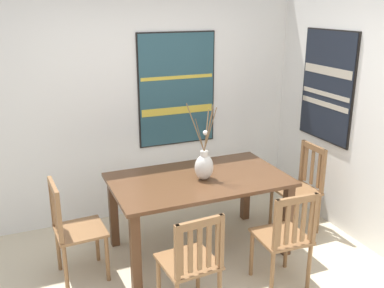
{
  "coord_description": "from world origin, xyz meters",
  "views": [
    {
      "loc": [
        -1.35,
        -2.8,
        2.37
      ],
      "look_at": [
        0.2,
        0.9,
        1.07
      ],
      "focal_mm": 40.93,
      "sensor_mm": 36.0,
      "label": 1
    }
  ],
  "objects_px": {
    "painting_on_back_wall": "(177,90)",
    "centerpiece_vase": "(204,165)",
    "chair_2": "(192,262)",
    "chair_0": "(73,228)",
    "painting_on_side_wall": "(328,86)",
    "dining_table": "(199,189)",
    "chair_1": "(285,236)",
    "chair_3": "(300,187)"
  },
  "relations": [
    {
      "from": "chair_0",
      "to": "chair_1",
      "type": "relative_size",
      "value": 1.02
    },
    {
      "from": "centerpiece_vase",
      "to": "chair_0",
      "type": "distance_m",
      "value": 1.31
    },
    {
      "from": "centerpiece_vase",
      "to": "painting_on_side_wall",
      "type": "height_order",
      "value": "painting_on_side_wall"
    },
    {
      "from": "chair_0",
      "to": "painting_on_side_wall",
      "type": "bearing_deg",
      "value": 3.88
    },
    {
      "from": "chair_3",
      "to": "chair_2",
      "type": "bearing_deg",
      "value": -151.88
    },
    {
      "from": "chair_2",
      "to": "chair_3",
      "type": "xyz_separation_m",
      "value": [
        1.63,
        0.87,
        0.0
      ]
    },
    {
      "from": "chair_2",
      "to": "chair_3",
      "type": "height_order",
      "value": "chair_3"
    },
    {
      "from": "chair_1",
      "to": "chair_3",
      "type": "height_order",
      "value": "chair_3"
    },
    {
      "from": "painting_on_back_wall",
      "to": "chair_2",
      "type": "bearing_deg",
      "value": -107.87
    },
    {
      "from": "painting_on_side_wall",
      "to": "chair_3",
      "type": "bearing_deg",
      "value": -153.82
    },
    {
      "from": "chair_0",
      "to": "painting_on_back_wall",
      "type": "xyz_separation_m",
      "value": [
        1.38,
        1.05,
        0.94
      ]
    },
    {
      "from": "chair_3",
      "to": "painting_on_back_wall",
      "type": "relative_size",
      "value": 0.74
    },
    {
      "from": "centerpiece_vase",
      "to": "painting_on_side_wall",
      "type": "distance_m",
      "value": 1.68
    },
    {
      "from": "chair_2",
      "to": "painting_on_back_wall",
      "type": "distance_m",
      "value": 2.23
    },
    {
      "from": "dining_table",
      "to": "painting_on_back_wall",
      "type": "relative_size",
      "value": 1.31
    },
    {
      "from": "centerpiece_vase",
      "to": "painting_on_side_wall",
      "type": "bearing_deg",
      "value": 8.55
    },
    {
      "from": "chair_1",
      "to": "painting_on_side_wall",
      "type": "distance_m",
      "value": 1.85
    },
    {
      "from": "dining_table",
      "to": "chair_3",
      "type": "relative_size",
      "value": 1.77
    },
    {
      "from": "dining_table",
      "to": "chair_0",
      "type": "xyz_separation_m",
      "value": [
        -1.2,
        -0.0,
        -0.17
      ]
    },
    {
      "from": "chair_2",
      "to": "painting_on_side_wall",
      "type": "bearing_deg",
      "value": 27.74
    },
    {
      "from": "centerpiece_vase",
      "to": "chair_0",
      "type": "height_order",
      "value": "centerpiece_vase"
    },
    {
      "from": "centerpiece_vase",
      "to": "chair_2",
      "type": "bearing_deg",
      "value": -119.64
    },
    {
      "from": "centerpiece_vase",
      "to": "dining_table",
      "type": "bearing_deg",
      "value": 121.62
    },
    {
      "from": "chair_2",
      "to": "chair_3",
      "type": "bearing_deg",
      "value": 28.12
    },
    {
      "from": "chair_0",
      "to": "painting_on_side_wall",
      "type": "relative_size",
      "value": 0.78
    },
    {
      "from": "chair_3",
      "to": "dining_table",
      "type": "bearing_deg",
      "value": 179.39
    },
    {
      "from": "chair_3",
      "to": "painting_on_back_wall",
      "type": "distance_m",
      "value": 1.74
    },
    {
      "from": "centerpiece_vase",
      "to": "painting_on_back_wall",
      "type": "relative_size",
      "value": 0.57
    },
    {
      "from": "centerpiece_vase",
      "to": "chair_3",
      "type": "bearing_deg",
      "value": 1.83
    },
    {
      "from": "centerpiece_vase",
      "to": "painting_on_side_wall",
      "type": "relative_size",
      "value": 0.61
    },
    {
      "from": "painting_on_side_wall",
      "to": "centerpiece_vase",
      "type": "bearing_deg",
      "value": -171.45
    },
    {
      "from": "centerpiece_vase",
      "to": "painting_on_back_wall",
      "type": "xyz_separation_m",
      "value": [
        0.15,
        1.09,
        0.52
      ]
    },
    {
      "from": "chair_3",
      "to": "painting_on_side_wall",
      "type": "relative_size",
      "value": 0.79
    },
    {
      "from": "chair_2",
      "to": "chair_0",
      "type": "bearing_deg",
      "value": 130.76
    },
    {
      "from": "dining_table",
      "to": "chair_2",
      "type": "relative_size",
      "value": 1.84
    },
    {
      "from": "chair_1",
      "to": "painting_on_back_wall",
      "type": "bearing_deg",
      "value": 97.83
    },
    {
      "from": "dining_table",
      "to": "chair_0",
      "type": "distance_m",
      "value": 1.21
    },
    {
      "from": "dining_table",
      "to": "chair_1",
      "type": "relative_size",
      "value": 1.83
    },
    {
      "from": "painting_on_back_wall",
      "to": "centerpiece_vase",
      "type": "bearing_deg",
      "value": -97.62
    },
    {
      "from": "dining_table",
      "to": "chair_1",
      "type": "distance_m",
      "value": 0.96
    },
    {
      "from": "chair_3",
      "to": "centerpiece_vase",
      "type": "bearing_deg",
      "value": -178.17
    },
    {
      "from": "chair_0",
      "to": "chair_3",
      "type": "distance_m",
      "value": 2.39
    }
  ]
}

